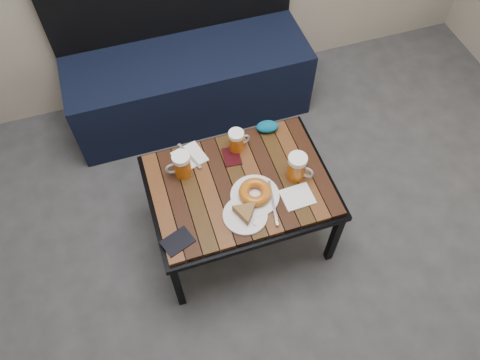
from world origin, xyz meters
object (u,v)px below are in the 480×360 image
object	(u,v)px
beer_mug_centre	(237,141)
plate_pie	(245,213)
beer_mug_left	(181,165)
beer_mug_right	(297,167)
cafe_table	(240,189)
plate_bagel	(255,194)
passport_navy	(178,241)
passport_burgundy	(232,156)
bench	(188,76)
knit_pouch	(267,127)

from	to	relation	value
beer_mug_centre	plate_pie	bearing A→B (deg)	-110.06
beer_mug_left	beer_mug_right	size ratio (longest dim) A/B	0.96
cafe_table	beer_mug_right	world-z (taller)	beer_mug_right
plate_pie	plate_bagel	size ratio (longest dim) A/B	0.68
beer_mug_right	plate_bagel	xyz separation A→B (m)	(-0.22, -0.05, -0.04)
passport_navy	passport_burgundy	bearing A→B (deg)	115.47
cafe_table	beer_mug_left	world-z (taller)	beer_mug_left
beer_mug_right	plate_pie	distance (m)	0.32
beer_mug_centre	passport_burgundy	xyz separation A→B (m)	(-0.04, -0.04, -0.06)
bench	passport_burgundy	xyz separation A→B (m)	(0.03, -0.79, 0.20)
cafe_table	passport_burgundy	size ratio (longest dim) A/B	7.60
cafe_table	beer_mug_left	xyz separation A→B (m)	(-0.23, 0.13, 0.11)
bench	plate_bagel	world-z (taller)	bench
cafe_table	plate_pie	distance (m)	0.18
beer_mug_right	passport_navy	bearing A→B (deg)	-122.44
plate_pie	bench	bearing A→B (deg)	89.45
bench	passport_navy	distance (m)	1.21
beer_mug_left	beer_mug_centre	distance (m)	0.29
beer_mug_left	passport_burgundy	distance (m)	0.25
plate_pie	passport_navy	distance (m)	0.31
passport_navy	passport_burgundy	world-z (taller)	same
bench	passport_burgundy	size ratio (longest dim) A/B	12.67
plate_pie	knit_pouch	xyz separation A→B (m)	(0.26, 0.43, 0.00)
passport_navy	knit_pouch	size ratio (longest dim) A/B	1.15
plate_pie	passport_burgundy	size ratio (longest dim) A/B	1.77
plate_pie	plate_bagel	bearing A→B (deg)	47.88
bench	passport_navy	world-z (taller)	bench
beer_mug_centre	passport_burgundy	size ratio (longest dim) A/B	1.06
cafe_table	plate_bagel	world-z (taller)	plate_bagel
plate_pie	plate_bagel	xyz separation A→B (m)	(0.07, 0.08, 0.00)
bench	beer_mug_left	xyz separation A→B (m)	(-0.21, -0.81, 0.27)
knit_pouch	cafe_table	bearing A→B (deg)	-130.82
beer_mug_left	knit_pouch	xyz separation A→B (m)	(0.46, 0.13, -0.04)
plate_bagel	passport_navy	distance (m)	0.40
beer_mug_left	plate_pie	xyz separation A→B (m)	(0.20, -0.30, -0.04)
cafe_table	plate_bagel	size ratio (longest dim) A/B	2.94
beer_mug_right	bench	bearing A→B (deg)	148.16
passport_navy	plate_bagel	bearing A→B (deg)	86.13
beer_mug_right	passport_burgundy	bearing A→B (deg)	-175.54
plate_bagel	passport_burgundy	size ratio (longest dim) A/B	2.59
beer_mug_left	plate_bagel	xyz separation A→B (m)	(0.28, -0.22, -0.04)
cafe_table	plate_pie	size ratio (longest dim) A/B	4.30
bench	plate_pie	bearing A→B (deg)	-90.55
beer_mug_right	passport_navy	distance (m)	0.62
beer_mug_left	plate_bagel	bearing A→B (deg)	143.75
cafe_table	passport_burgundy	bearing A→B (deg)	86.74
beer_mug_centre	plate_bagel	world-z (taller)	beer_mug_centre
plate_bagel	passport_navy	xyz separation A→B (m)	(-0.38, -0.11, -0.02)
cafe_table	plate_pie	world-z (taller)	plate_pie
beer_mug_left	plate_pie	world-z (taller)	beer_mug_left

